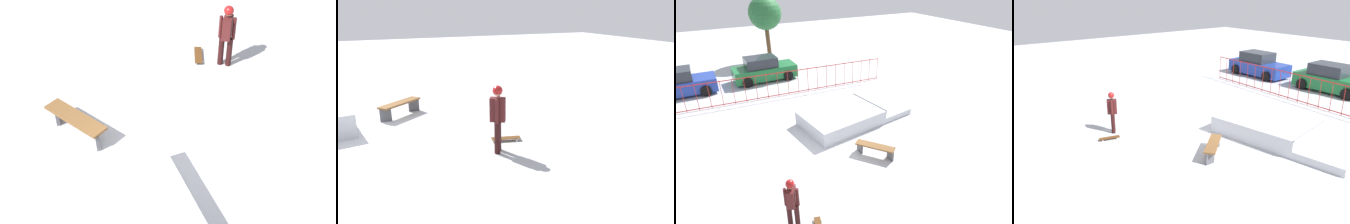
% 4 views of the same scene
% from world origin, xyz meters
% --- Properties ---
extents(ground_plane, '(60.00, 60.00, 0.00)m').
position_xyz_m(ground_plane, '(0.00, 0.00, 0.00)').
color(ground_plane, '#B7BABF').
extents(skater, '(0.39, 0.44, 1.73)m').
position_xyz_m(skater, '(-2.63, -3.40, 1.01)').
color(skater, black).
rests_on(skater, ground).
extents(skateboard, '(0.40, 0.82, 0.09)m').
position_xyz_m(skateboard, '(-2.05, -3.88, 0.08)').
color(skateboard, '#593314').
rests_on(skateboard, ground).
extents(park_bench, '(1.30, 1.51, 0.48)m').
position_xyz_m(park_bench, '(1.44, -1.56, 0.36)').
color(park_bench, brown).
rests_on(park_bench, ground).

